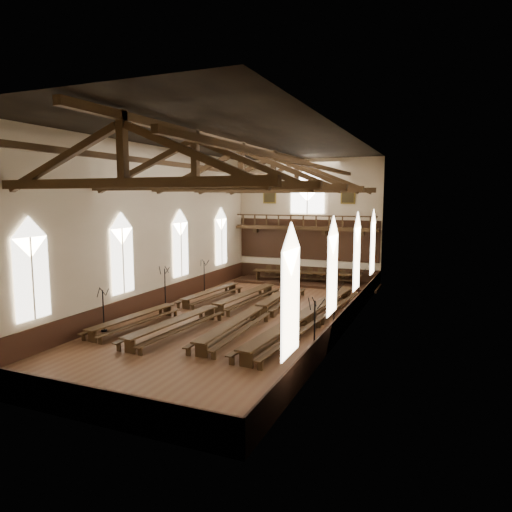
% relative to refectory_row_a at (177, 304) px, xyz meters
% --- Properties ---
extents(ground, '(26.00, 26.00, 0.00)m').
position_rel_refectory_row_a_xyz_m(ground, '(4.18, 0.25, -0.49)').
color(ground, brown).
rests_on(ground, ground).
extents(room_walls, '(26.00, 26.00, 26.00)m').
position_rel_refectory_row_a_xyz_m(room_walls, '(4.18, 0.25, 5.97)').
color(room_walls, beige).
rests_on(room_walls, ground).
extents(wainscot_band, '(12.00, 26.00, 1.20)m').
position_rel_refectory_row_a_xyz_m(wainscot_band, '(4.18, 0.25, 0.11)').
color(wainscot_band, '#351A10').
rests_on(wainscot_band, ground).
extents(side_windows, '(11.85, 19.80, 4.50)m').
position_rel_refectory_row_a_xyz_m(side_windows, '(4.18, 0.25, 3.25)').
color(side_windows, silver).
rests_on(side_windows, room_walls).
extents(end_window, '(2.80, 0.12, 3.80)m').
position_rel_refectory_row_a_xyz_m(end_window, '(4.18, 13.15, 6.73)').
color(end_window, white).
rests_on(end_window, room_walls).
extents(minstrels_gallery, '(11.80, 1.24, 3.70)m').
position_rel_refectory_row_a_xyz_m(minstrels_gallery, '(4.18, 12.91, 3.42)').
color(minstrels_gallery, '#3A2412').
rests_on(minstrels_gallery, room_walls).
extents(portraits, '(7.75, 0.09, 1.45)m').
position_rel_refectory_row_a_xyz_m(portraits, '(4.18, 13.15, 6.61)').
color(portraits, brown).
rests_on(portraits, room_walls).
extents(roof_trusses, '(11.70, 25.70, 2.80)m').
position_rel_refectory_row_a_xyz_m(roof_trusses, '(4.18, 0.25, 7.73)').
color(roof_trusses, '#3A2412').
rests_on(roof_trusses, room_walls).
extents(refectory_row_a, '(1.91, 13.74, 0.67)m').
position_rel_refectory_row_a_xyz_m(refectory_row_a, '(0.00, 0.00, 0.00)').
color(refectory_row_a, '#3A2412').
rests_on(refectory_row_a, ground).
extents(refectory_row_b, '(2.16, 14.57, 0.76)m').
position_rel_refectory_row_a_xyz_m(refectory_row_b, '(2.67, -0.17, 0.06)').
color(refectory_row_b, '#3A2412').
rests_on(refectory_row_b, ground).
extents(refectory_row_c, '(1.65, 14.42, 0.75)m').
position_rel_refectory_row_a_xyz_m(refectory_row_c, '(5.09, 0.57, 0.06)').
color(refectory_row_c, '#3A2412').
rests_on(refectory_row_c, ground).
extents(refectory_row_d, '(2.23, 14.97, 0.80)m').
position_rel_refectory_row_a_xyz_m(refectory_row_d, '(8.10, 0.45, 0.10)').
color(refectory_row_d, '#3A2412').
rests_on(refectory_row_d, ground).
extents(dais, '(11.40, 2.86, 0.19)m').
position_rel_refectory_row_a_xyz_m(dais, '(4.63, 11.65, -0.39)').
color(dais, '#351A10').
rests_on(dais, ground).
extents(high_table, '(8.73, 1.93, 0.81)m').
position_rel_refectory_row_a_xyz_m(high_table, '(4.63, 11.65, 0.39)').
color(high_table, '#3A2412').
rests_on(high_table, dais).
extents(high_chairs, '(7.65, 0.45, 1.00)m').
position_rel_refectory_row_a_xyz_m(high_chairs, '(4.63, 12.49, 0.25)').
color(high_chairs, '#3A2412').
rests_on(high_chairs, dais).
extents(candelabrum_left_near, '(0.67, 0.68, 2.29)m').
position_rel_refectory_row_a_xyz_m(candelabrum_left_near, '(-1.37, -4.82, 0.21)').
color(candelabrum_left_near, black).
rests_on(candelabrum_left_near, ground).
extents(candelabrum_left_mid, '(0.79, 0.75, 2.63)m').
position_rel_refectory_row_a_xyz_m(candelabrum_left_mid, '(-1.37, 0.78, 0.31)').
color(candelabrum_left_mid, black).
rests_on(candelabrum_left_mid, ground).
extents(candelabrum_left_far, '(0.65, 0.74, 2.42)m').
position_rel_refectory_row_a_xyz_m(candelabrum_left_far, '(-1.37, 5.78, 0.25)').
color(candelabrum_left_far, black).
rests_on(candelabrum_left_far, ground).
extents(candelabrum_right_near, '(0.75, 0.81, 2.66)m').
position_rel_refectory_row_a_xyz_m(candelabrum_right_near, '(9.73, -4.37, 0.32)').
color(candelabrum_right_near, black).
rests_on(candelabrum_right_near, ground).
extents(candelabrum_right_mid, '(0.77, 0.80, 2.67)m').
position_rel_refectory_row_a_xyz_m(candelabrum_right_mid, '(9.73, -0.66, 0.32)').
color(candelabrum_right_mid, black).
rests_on(candelabrum_right_mid, ground).
extents(candelabrum_right_far, '(0.64, 0.73, 2.38)m').
position_rel_refectory_row_a_xyz_m(candelabrum_right_far, '(9.73, 6.27, 0.24)').
color(candelabrum_right_far, black).
rests_on(candelabrum_right_far, ground).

